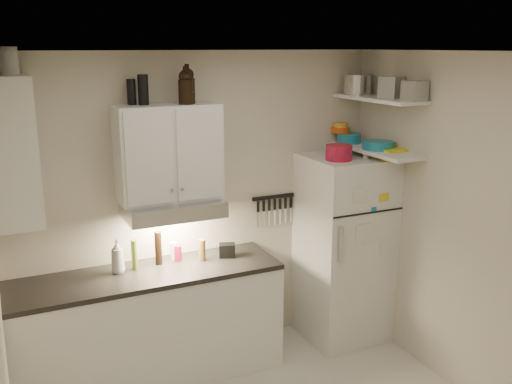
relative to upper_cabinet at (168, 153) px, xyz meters
name	(u,v)px	position (x,y,z in m)	size (l,w,h in m)	color
ceiling	(284,50)	(0.30, -1.33, 0.78)	(3.20, 3.00, 0.02)	white
back_wall	(199,207)	(0.30, 0.18, -0.53)	(3.20, 0.02, 2.60)	beige
right_wall	(476,233)	(1.91, -1.33, -0.53)	(0.02, 3.00, 2.60)	beige
base_cabinet	(150,328)	(-0.25, -0.14, -1.39)	(2.10, 0.60, 0.88)	white
countertop	(147,275)	(-0.25, -0.14, -0.93)	(2.10, 0.62, 0.04)	black
upper_cabinet	(168,153)	(0.00, 0.00, 0.00)	(0.80, 0.33, 0.75)	white
side_cabinet	(10,151)	(-1.14, -0.14, 0.12)	(0.33, 0.55, 1.00)	white
range_hood	(173,208)	(0.00, -0.06, -0.44)	(0.76, 0.46, 0.12)	silver
fridge	(344,249)	(1.55, -0.18, -0.98)	(0.70, 0.68, 1.70)	white
shelf_hi	(379,99)	(1.75, -0.31, 0.38)	(0.30, 0.95, 0.03)	white
shelf_lo	(376,150)	(1.75, -0.31, -0.07)	(0.30, 0.95, 0.03)	white
knife_strip	(274,197)	(1.00, 0.15, -0.51)	(0.42, 0.02, 0.03)	black
dutch_oven	(339,153)	(1.39, -0.28, -0.06)	(0.22, 0.22, 0.13)	maroon
book_stack	(390,153)	(1.82, -0.41, -0.08)	(0.23, 0.28, 0.10)	yellow
spice_jar	(366,153)	(1.66, -0.30, -0.08)	(0.06, 0.06, 0.09)	silver
stock_pot	(358,85)	(1.74, -0.01, 0.48)	(0.24, 0.24, 0.17)	silver
tin_a	(392,87)	(1.78, -0.44, 0.48)	(0.17, 0.16, 0.17)	#AAAAAD
tin_b	(415,91)	(1.80, -0.70, 0.47)	(0.15, 0.15, 0.15)	#AAAAAD
bowl_teal	(349,138)	(1.71, 0.04, -0.01)	(0.21, 0.21, 0.09)	teal
bowl_orange	(341,130)	(1.66, 0.12, 0.06)	(0.17, 0.17, 0.05)	#D04D13
bowl_yellow	(341,125)	(1.66, 0.12, 0.11)	(0.13, 0.13, 0.04)	gold
plates	(378,145)	(1.75, -0.33, -0.02)	(0.27, 0.27, 0.07)	teal
growler_a	(185,87)	(0.13, -0.06, 0.51)	(0.11, 0.11, 0.26)	black
growler_b	(187,85)	(0.16, -0.02, 0.51)	(0.12, 0.12, 0.28)	black
thermos_a	(143,90)	(-0.17, 0.03, 0.49)	(0.08, 0.08, 0.23)	black
thermos_b	(131,92)	(-0.25, 0.07, 0.47)	(0.07, 0.07, 0.19)	black
side_jar	(8,61)	(-1.09, -0.10, 0.71)	(0.13, 0.13, 0.18)	silver
soap_bottle	(117,254)	(-0.45, -0.05, -0.75)	(0.12, 0.12, 0.30)	white
pepper_mill	(202,250)	(0.23, -0.08, -0.81)	(0.06, 0.06, 0.18)	brown
oil_bottle	(134,255)	(-0.32, -0.04, -0.78)	(0.05, 0.05, 0.24)	#58711C
vinegar_bottle	(158,248)	(-0.12, 0.00, -0.77)	(0.06, 0.06, 0.27)	black
clear_bottle	(173,251)	(0.02, 0.02, -0.83)	(0.05, 0.05, 0.16)	silver
red_jar	(178,253)	(0.05, 0.00, -0.84)	(0.07, 0.07, 0.13)	maroon
caddy	(227,250)	(0.45, -0.09, -0.85)	(0.13, 0.09, 0.11)	black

